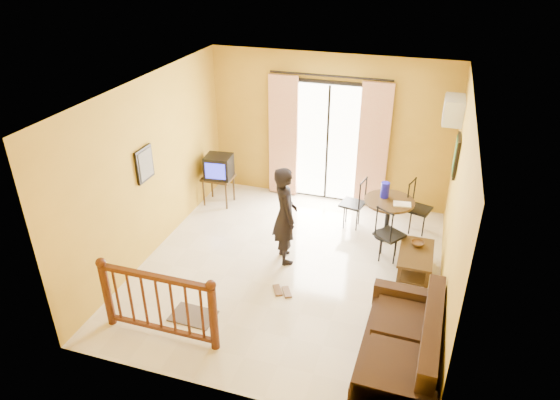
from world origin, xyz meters
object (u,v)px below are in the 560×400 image
(standing_person, at_px, (285,215))
(dining_table, at_px, (389,208))
(sofa, at_px, (404,350))
(television, at_px, (219,167))
(coffee_table, at_px, (415,259))

(standing_person, bearing_deg, dining_table, -82.36)
(standing_person, bearing_deg, sofa, -163.43)
(sofa, height_order, standing_person, standing_person)
(television, xyz_separation_m, coffee_table, (3.72, -1.22, -0.50))
(television, relative_size, coffee_table, 0.58)
(television, height_order, sofa, television)
(dining_table, distance_m, sofa, 3.04)
(sofa, bearing_deg, television, 140.76)
(television, relative_size, dining_table, 0.62)
(dining_table, height_order, coffee_table, dining_table)
(television, distance_m, standing_person, 2.23)
(television, xyz_separation_m, dining_table, (3.18, -0.25, -0.22))
(television, bearing_deg, sofa, -46.58)
(dining_table, bearing_deg, sofa, -79.60)
(dining_table, xyz_separation_m, sofa, (0.55, -2.98, -0.22))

